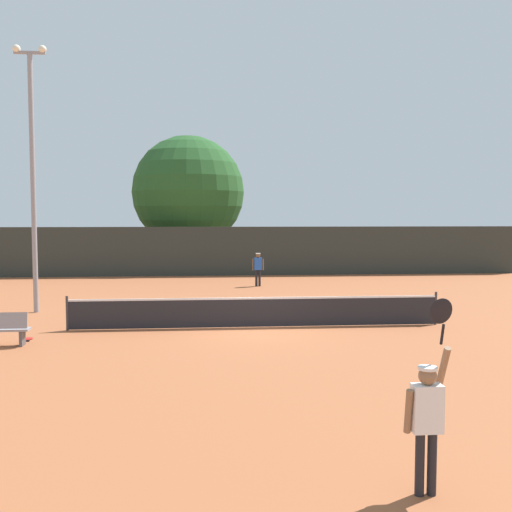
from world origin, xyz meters
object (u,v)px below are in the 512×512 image
(player_receiving, at_px, (258,266))
(parked_car_mid, at_px, (320,256))
(light_pole, at_px, (33,164))
(spare_racket, at_px, (27,339))
(large_tree, at_px, (188,192))
(parked_car_near, at_px, (251,255))
(player_serving, at_px, (427,410))
(tennis_ball, at_px, (223,326))

(player_receiving, distance_m, parked_car_mid, 11.63)
(light_pole, relative_size, parked_car_mid, 2.23)
(spare_racket, height_order, large_tree, large_tree)
(player_receiving, bearing_deg, parked_car_near, -92.44)
(spare_racket, bearing_deg, player_receiving, 57.38)
(player_serving, bearing_deg, tennis_ball, 101.09)
(tennis_ball, bearing_deg, player_serving, -78.91)
(player_serving, xyz_separation_m, parked_car_mid, (4.92, 32.59, -0.33))
(parked_car_near, height_order, parked_car_mid, same)
(light_pole, bearing_deg, parked_car_near, 63.39)
(large_tree, bearing_deg, light_pole, -106.69)
(player_receiving, xyz_separation_m, large_tree, (-3.71, 9.77, 4.02))
(parked_car_near, bearing_deg, large_tree, -153.34)
(player_receiving, relative_size, large_tree, 0.19)
(parked_car_near, bearing_deg, parked_car_mid, -5.13)
(player_serving, xyz_separation_m, tennis_ball, (-2.27, 11.58, -1.07))
(parked_car_mid, bearing_deg, spare_racket, -122.87)
(light_pole, xyz_separation_m, large_tree, (5.08, 16.94, -0.35))
(light_pole, height_order, parked_car_mid, light_pole)
(player_serving, bearing_deg, large_tree, 97.02)
(player_serving, xyz_separation_m, light_pole, (-9.01, 14.99, 4.27))
(player_receiving, bearing_deg, tennis_ball, 79.02)
(spare_racket, xyz_separation_m, parked_car_near, (8.18, 23.38, 0.76))
(player_serving, xyz_separation_m, large_tree, (-3.93, 31.93, 3.92))
(player_receiving, xyz_separation_m, spare_racket, (-7.70, -12.03, -0.99))
(tennis_ball, xyz_separation_m, light_pole, (-6.74, 3.41, 5.35))
(tennis_ball, relative_size, light_pole, 0.01)
(player_serving, relative_size, player_receiving, 1.52)
(player_serving, bearing_deg, player_receiving, 90.56)
(light_pole, bearing_deg, spare_racket, -77.30)
(tennis_ball, bearing_deg, parked_car_mid, 71.11)
(light_pole, xyz_separation_m, parked_car_mid, (13.93, 17.59, -4.60))
(player_receiving, bearing_deg, parked_car_mid, -116.22)
(player_serving, xyz_separation_m, parked_car_near, (0.27, 33.51, -0.33))
(player_receiving, relative_size, parked_car_mid, 0.38)
(tennis_ball, distance_m, large_tree, 21.02)
(player_serving, bearing_deg, parked_car_mid, 81.42)
(tennis_ball, height_order, spare_racket, tennis_ball)
(player_serving, relative_size, light_pole, 0.26)
(player_receiving, xyz_separation_m, tennis_ball, (-2.05, -10.57, -0.98))
(player_serving, height_order, light_pole, light_pole)
(parked_car_mid, bearing_deg, parked_car_near, 165.66)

